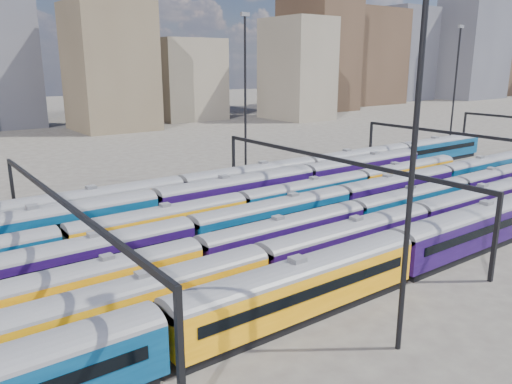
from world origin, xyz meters
TOP-DOWN VIEW (x-y plane):
  - ground at (0.00, 0.00)m, footprint 500.00×500.00m
  - rake_0 at (-7.58, -15.00)m, footprint 110.33×3.23m
  - rake_1 at (2.79, -10.00)m, footprint 101.91×2.99m
  - rake_2 at (-0.68, -5.00)m, footprint 97.00×2.84m
  - rake_3 at (-18.68, 0.00)m, footprint 143.29×2.99m
  - rake_4 at (-8.97, 5.00)m, footprint 99.13×2.91m
  - rake_5 at (-18.82, 10.00)m, footprint 113.64×3.33m
  - rake_6 at (-1.49, 15.00)m, footprint 132.03×3.22m
  - gantry_1 at (-20.00, 0.00)m, footprint 0.35×40.35m
  - gantry_2 at (10.00, 0.00)m, footprint 0.35×40.35m
  - gantry_3 at (40.00, 0.00)m, footprint 0.35×40.35m
  - mast_2 at (-5.00, -22.00)m, footprint 1.40×0.50m
  - mast_3 at (15.00, 24.00)m, footprint 1.40×0.50m
  - mast_5 at (65.00, 20.00)m, footprint 1.40×0.50m
  - skyline at (104.75, 105.73)m, footprint 399.22×60.48m

SIDE VIEW (x-z plane):
  - ground at x=0.00m, z-range 0.00..0.00m
  - rake_2 at x=-0.68m, z-range 0.12..4.90m
  - rake_4 at x=-8.97m, z-range 0.12..5.01m
  - rake_1 at x=2.79m, z-range 0.13..5.15m
  - rake_3 at x=-18.68m, z-range 0.13..5.17m
  - rake_6 at x=-1.49m, z-range 0.14..5.57m
  - rake_0 at x=-7.58m, z-range 0.14..5.59m
  - rake_5 at x=-18.82m, z-range 0.14..5.76m
  - gantry_1 at x=-20.00m, z-range 2.78..10.80m
  - gantry_2 at x=10.00m, z-range 2.78..10.80m
  - gantry_3 at x=40.00m, z-range 2.78..10.80m
  - mast_2 at x=-5.00m, z-range 1.17..26.77m
  - mast_3 at x=15.00m, z-range 1.17..26.77m
  - mast_5 at x=65.00m, z-range 1.17..26.77m
  - skyline at x=104.75m, z-range -4.18..45.85m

